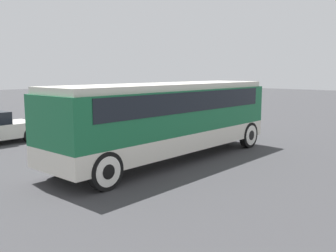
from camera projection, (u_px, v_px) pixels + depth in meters
name	position (u px, v px, depth m)	size (l,w,h in m)	color
ground_plane	(168.00, 160.00, 14.44)	(120.00, 120.00, 0.00)	#38383A
tour_bus	(170.00, 114.00, 14.25)	(10.17, 2.59, 2.93)	silver
parked_car_mid	(132.00, 121.00, 20.38)	(4.31, 1.93, 1.41)	#BCBCC1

